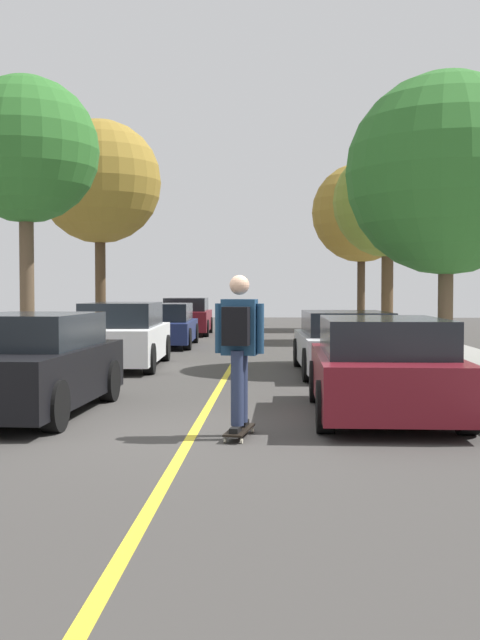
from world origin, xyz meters
TOP-DOWN VIEW (x-y plane):
  - ground at (0.00, 0.00)m, footprint 80.00×80.00m
  - center_line at (0.00, 4.00)m, footprint 0.12×39.20m
  - parked_car_left_nearest at (-2.45, 1.31)m, footprint 1.95×4.11m
  - parked_car_left_near at (-2.45, 7.92)m, footprint 1.95×4.46m
  - parked_car_left_far at (-2.45, 14.37)m, footprint 2.05×4.51m
  - parked_car_left_farthest at (-2.45, 20.57)m, footprint 1.96×4.15m
  - parked_car_right_nearest at (2.45, 1.30)m, footprint 1.94×4.03m
  - parked_car_right_near at (2.45, 6.77)m, footprint 2.10×4.37m
  - street_tree_left_nearest at (-4.68, 8.13)m, footprint 3.32×3.32m
  - street_tree_left_near at (-4.68, 15.57)m, footprint 3.96×3.96m
  - street_tree_right_nearest at (4.68, 7.69)m, footprint 4.36×4.36m
  - street_tree_right_near at (4.68, 16.47)m, footprint 3.61×3.61m
  - street_tree_right_far at (4.68, 24.27)m, footprint 4.25×4.25m
  - fire_hydrant at (3.95, 6.65)m, footprint 0.20×0.20m
  - skateboard at (0.57, -0.32)m, footprint 0.35×0.86m
  - skateboarder at (0.56, -0.36)m, footprint 0.59×0.71m

SIDE VIEW (x-z plane):
  - ground at x=0.00m, z-range 0.00..0.00m
  - center_line at x=0.00m, z-range 0.00..0.01m
  - skateboard at x=0.57m, z-range 0.04..0.14m
  - fire_hydrant at x=3.95m, z-range 0.14..0.84m
  - parked_car_right_near at x=2.45m, z-range 0.00..1.28m
  - parked_car_left_far at x=-2.45m, z-range -0.01..1.31m
  - parked_car_right_nearest at x=2.45m, z-range 0.00..1.35m
  - parked_car_left_nearest at x=-2.45m, z-range -0.02..1.38m
  - parked_car_left_farthest at x=-2.45m, z-range -0.01..1.42m
  - parked_car_left_near at x=-2.45m, z-range -0.02..1.43m
  - skateboarder at x=0.56m, z-range 0.23..2.02m
  - street_tree_right_nearest at x=4.68m, z-range 1.09..7.36m
  - street_tree_right_near at x=4.68m, z-range 1.45..7.73m
  - street_tree_left_nearest at x=-4.68m, z-range 1.67..8.10m
  - street_tree_right_far at x=4.68m, z-range 1.52..8.57m
  - street_tree_left_near at x=-4.68m, z-range 1.67..8.74m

